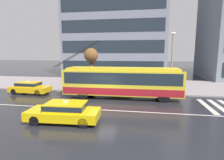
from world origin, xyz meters
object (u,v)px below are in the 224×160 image
object	(u,v)px
trolleybus	(122,81)
street_lamp	(172,57)
taxi_queued_behind_bus	(30,87)
pedestrian_walking_past	(160,77)
pedestrian_approaching_curb	(85,74)
street_tree_bare	(91,57)
taxi_oncoming_near	(65,111)
bus_shelter	(122,73)
pedestrian_at_shelter	(96,74)

from	to	relation	value
trolleybus	street_lamp	xyz separation A→B (m)	(4.89, 2.47, 2.26)
taxi_queued_behind_bus	pedestrian_walking_past	distance (m)	14.03
pedestrian_approaching_curb	street_tree_bare	size ratio (longest dim) A/B	0.41
pedestrian_walking_past	street_lamp	bearing A→B (deg)	-17.57
taxi_oncoming_near	street_tree_bare	bearing A→B (deg)	97.36
pedestrian_approaching_curb	pedestrian_walking_past	distance (m)	8.71
taxi_queued_behind_bus	street_tree_bare	xyz separation A→B (m)	(5.59, 4.41, 3.17)
bus_shelter	street_tree_bare	distance (m)	4.56
taxi_oncoming_near	pedestrian_approaching_curb	bearing A→B (deg)	100.76
trolleybus	pedestrian_at_shelter	bearing A→B (deg)	131.32
taxi_queued_behind_bus	trolleybus	bearing A→B (deg)	-0.70
bus_shelter	pedestrian_approaching_curb	distance (m)	4.56
street_lamp	street_tree_bare	xyz separation A→B (m)	(-9.27, 2.06, 0.00)
bus_shelter	pedestrian_at_shelter	distance (m)	3.36
taxi_queued_behind_bus	pedestrian_walking_past	world-z (taller)	pedestrian_walking_past
taxi_queued_behind_bus	taxi_oncoming_near	xyz separation A→B (m)	(7.04, -6.82, 0.00)
trolleybus	pedestrian_walking_past	distance (m)	4.71
taxi_oncoming_near	trolleybus	bearing A→B (deg)	66.42
street_lamp	street_tree_bare	world-z (taller)	street_lamp
taxi_oncoming_near	bus_shelter	distance (m)	10.55
taxi_queued_behind_bus	pedestrian_at_shelter	xyz separation A→B (m)	(6.33, 4.01, 1.02)
taxi_queued_behind_bus	pedestrian_at_shelter	bearing A→B (deg)	32.37
street_lamp	pedestrian_approaching_curb	bearing A→B (deg)	172.73
bus_shelter	street_tree_bare	size ratio (longest dim) A/B	0.88
taxi_queued_behind_bus	street_lamp	xyz separation A→B (m)	(14.85, 2.35, 3.17)
taxi_oncoming_near	bus_shelter	xyz separation A→B (m)	(2.57, 10.15, 1.30)
street_lamp	street_tree_bare	bearing A→B (deg)	167.45
bus_shelter	pedestrian_at_shelter	size ratio (longest dim) A/B	2.05
trolleybus	pedestrian_approaching_curb	distance (m)	6.15
taxi_oncoming_near	pedestrian_at_shelter	bearing A→B (deg)	93.76
trolleybus	taxi_queued_behind_bus	distance (m)	10.00
bus_shelter	pedestrian_approaching_curb	size ratio (longest dim) A/B	2.14
taxi_oncoming_near	pedestrian_walking_past	world-z (taller)	pedestrian_walking_past
taxi_queued_behind_bus	street_tree_bare	size ratio (longest dim) A/B	0.89
trolleybus	street_lamp	size ratio (longest dim) A/B	1.98
taxi_queued_behind_bus	street_lamp	world-z (taller)	street_lamp
taxi_oncoming_near	pedestrian_walking_past	xyz separation A→B (m)	(6.69, 9.52, 1.05)
taxi_oncoming_near	pedestrian_approaching_curb	xyz separation A→B (m)	(-1.98, 10.41, 1.05)
pedestrian_approaching_curb	street_tree_bare	distance (m)	2.33
trolleybus	taxi_oncoming_near	world-z (taller)	trolleybus
taxi_oncoming_near	street_lamp	world-z (taller)	street_lamp
taxi_oncoming_near	pedestrian_at_shelter	world-z (taller)	pedestrian_at_shelter
taxi_oncoming_near	pedestrian_at_shelter	xyz separation A→B (m)	(-0.71, 10.82, 1.01)
pedestrian_at_shelter	pedestrian_approaching_curb	world-z (taller)	pedestrian_at_shelter
pedestrian_approaching_curb	street_lamp	xyz separation A→B (m)	(9.79, -1.25, 2.12)
bus_shelter	taxi_oncoming_near	bearing A→B (deg)	-104.20
street_lamp	street_tree_bare	distance (m)	9.49
trolleybus	pedestrian_walking_past	bearing A→B (deg)	36.88
taxi_oncoming_near	street_lamp	bearing A→B (deg)	49.53
pedestrian_walking_past	bus_shelter	bearing A→B (deg)	171.31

